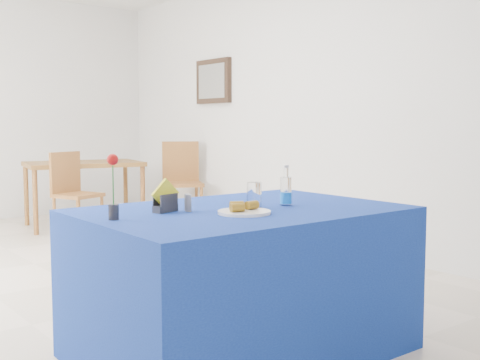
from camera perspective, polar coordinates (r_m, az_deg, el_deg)
name	(u,v)px	position (r m, az deg, el deg)	size (l,w,h in m)	color
floor	(70,283)	(4.77, -15.80, -9.36)	(7.00, 7.00, 0.00)	beige
room_shell	(64,47)	(4.65, -16.35, 11.99)	(7.00, 7.00, 7.00)	silver
picture_frame	(214,81)	(7.24, -2.53, 9.33)	(0.06, 0.64, 0.52)	black
picture_art	(212,81)	(7.22, -2.69, 9.34)	(0.02, 0.52, 0.40)	#998C66
plate	(244,212)	(2.89, 0.40, -3.07)	(0.26, 0.26, 0.01)	white
drinking_glass	(254,195)	(3.11, 1.36, -1.42)	(0.08, 0.08, 0.13)	white
salt_shaker	(188,203)	(2.97, -4.92, -2.19)	(0.03, 0.03, 0.09)	slate
pepper_shaker	(187,202)	(3.01, -5.01, -2.10)	(0.03, 0.03, 0.09)	slate
blue_table	(242,281)	(3.16, 0.16, -9.54)	(1.60, 1.10, 0.76)	navy
water_bottle	(286,192)	(3.20, 4.38, -1.15)	(0.06, 0.06, 0.21)	white
napkin_holder	(165,202)	(2.97, -7.09, -2.09)	(0.15, 0.09, 0.17)	#343439
rose_vase	(113,188)	(2.75, -11.94, -0.71)	(0.05, 0.05, 0.30)	#232327
oak_table	(84,168)	(7.25, -14.61, 1.07)	(1.41, 1.05, 0.76)	brown
chair_bg_left	(72,188)	(6.61, -15.62, -0.72)	(0.52, 0.52, 0.90)	brown
chair_bg_right	(182,177)	(7.21, -5.53, 0.33)	(0.58, 0.58, 0.99)	brown
banana_pieces	(242,206)	(2.90, 0.21, -2.47)	(0.18, 0.12, 0.04)	gold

